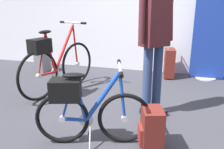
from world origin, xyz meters
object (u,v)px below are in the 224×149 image
Objects in this scene: floor_banner_stand at (210,41)px; visitor_near_wall at (155,31)px; rolling_suitcase at (169,63)px; backpack_on_floor at (42,62)px; folding_bike_foreground at (85,107)px; display_bike_left at (56,63)px; handbag_on_floor at (151,129)px.

floor_banner_stand is 0.89× the size of visitor_near_wall.
rolling_suitcase reaches higher than backpack_on_floor.
folding_bike_foreground is at bearing -104.87° from rolling_suitcase.
floor_banner_stand reaches higher than backpack_on_floor.
folding_bike_foreground is 1.51m from display_bike_left.
display_bike_left reaches higher than folding_bike_foreground.
handbag_on_floor is at bearing -90.65° from rolling_suitcase.
rolling_suitcase is (0.12, 1.62, -0.75)m from visitor_near_wall.
backpack_on_floor is at bearing -172.29° from floor_banner_stand.
display_bike_left is 1.35m from backpack_on_floor.
visitor_near_wall is 2.84m from backpack_on_floor.
rolling_suitcase is 2.52m from backpack_on_floor.
display_bike_left is at bearing 167.73° from visitor_near_wall.
rolling_suitcase is at bearing 89.35° from handbag_on_floor.
display_bike_left is 3.62× the size of backpack_on_floor.
backpack_on_floor is (-1.85, 2.14, -0.18)m from folding_bike_foreground.
floor_banner_stand is at bearing 62.78° from folding_bike_foreground.
rolling_suitcase is 2.08× the size of handbag_on_floor.
backpack_on_floor is (-2.50, -0.32, -0.08)m from rolling_suitcase.
display_bike_left reaches higher than rolling_suitcase.
folding_bike_foreground is 1.31× the size of rolling_suitcase.
backpack_on_floor is at bearing 151.29° from visitor_near_wall.
visitor_near_wall is 2.14× the size of rolling_suitcase.
display_bike_left reaches higher than handbag_on_floor.
folding_bike_foreground is at bearing -170.69° from handbag_on_floor.
rolling_suitcase reaches higher than handbag_on_floor.
visitor_near_wall reaches higher than display_bike_left.
folding_bike_foreground is at bearing -117.22° from floor_banner_stand.
visitor_near_wall is at bearing -28.71° from backpack_on_floor.
rolling_suitcase reaches higher than folding_bike_foreground.
display_bike_left is 3.75× the size of handbag_on_floor.
handbag_on_floor is (-0.70, -2.46, -0.50)m from floor_banner_stand.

